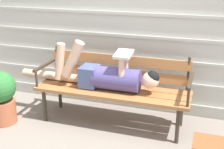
% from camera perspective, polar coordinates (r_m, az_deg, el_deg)
% --- Properties ---
extents(ground_plane, '(12.00, 12.00, 0.00)m').
position_cam_1_polar(ground_plane, '(3.51, -0.91, -10.45)').
color(ground_plane, gray).
extents(house_siding, '(4.72, 0.08, 2.19)m').
position_cam_1_polar(house_siding, '(3.76, 2.53, 9.48)').
color(house_siding, beige).
rests_on(house_siding, ground).
extents(park_bench, '(1.78, 0.52, 0.83)m').
position_cam_1_polar(park_bench, '(3.52, 0.37, -1.84)').
color(park_bench, '#9E6638').
rests_on(park_bench, ground).
extents(reclining_person, '(1.74, 0.26, 0.56)m').
position_cam_1_polar(reclining_person, '(3.43, -1.44, -0.17)').
color(reclining_person, '#514784').
extents(potted_plant, '(0.37, 0.37, 0.64)m').
position_cam_1_polar(potted_plant, '(3.76, -20.34, -3.78)').
color(potted_plant, '#AD5B3D').
rests_on(potted_plant, ground).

